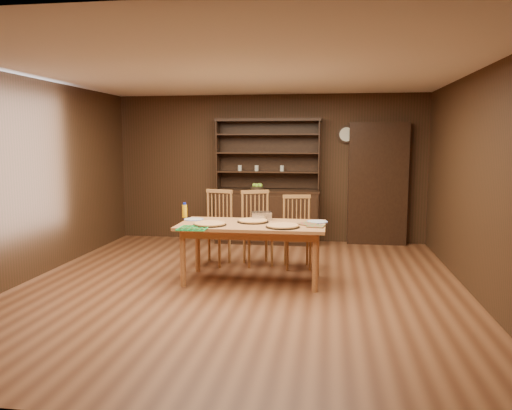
% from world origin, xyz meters
% --- Properties ---
extents(floor, '(6.00, 6.00, 0.00)m').
position_xyz_m(floor, '(0.00, 0.00, 0.00)').
color(floor, brown).
rests_on(floor, ground).
extents(room_shell, '(6.00, 6.00, 6.00)m').
position_xyz_m(room_shell, '(0.00, 0.00, 1.58)').
color(room_shell, white).
rests_on(room_shell, floor).
extents(china_hutch, '(1.84, 0.52, 2.17)m').
position_xyz_m(china_hutch, '(-0.00, 2.75, 0.60)').
color(china_hutch, black).
rests_on(china_hutch, floor).
extents(doorway, '(1.00, 0.18, 2.10)m').
position_xyz_m(doorway, '(1.90, 2.90, 1.05)').
color(doorway, black).
rests_on(doorway, floor).
extents(wall_clock, '(0.30, 0.05, 0.30)m').
position_xyz_m(wall_clock, '(1.35, 2.96, 1.90)').
color(wall_clock, black).
rests_on(wall_clock, room_shell).
extents(dining_table, '(1.84, 0.92, 0.75)m').
position_xyz_m(dining_table, '(0.11, 0.28, 0.67)').
color(dining_table, '#C27F43').
rests_on(dining_table, floor).
extents(chair_left, '(0.54, 0.52, 1.08)m').
position_xyz_m(chair_left, '(-0.55, 1.14, 0.57)').
color(chair_left, '#AE753B').
rests_on(chair_left, floor).
extents(chair_center, '(0.57, 0.55, 1.07)m').
position_xyz_m(chair_center, '(0.04, 1.21, 0.57)').
color(chair_center, '#AE753B').
rests_on(chair_center, floor).
extents(chair_right, '(0.49, 0.47, 1.02)m').
position_xyz_m(chair_right, '(0.63, 1.12, 0.54)').
color(chair_right, '#AE753B').
rests_on(chair_right, floor).
extents(pizza_left, '(0.42, 0.42, 0.04)m').
position_xyz_m(pizza_left, '(-0.39, 0.08, 0.77)').
color(pizza_left, black).
rests_on(pizza_left, dining_table).
extents(pizza_right, '(0.42, 0.42, 0.04)m').
position_xyz_m(pizza_right, '(0.52, 0.06, 0.77)').
color(pizza_right, black).
rests_on(pizza_right, dining_table).
extents(pizza_center, '(0.41, 0.41, 0.04)m').
position_xyz_m(pizza_center, '(0.11, 0.39, 0.77)').
color(pizza_center, black).
rests_on(pizza_center, dining_table).
extents(cooling_rack, '(0.35, 0.35, 0.02)m').
position_xyz_m(cooling_rack, '(-0.53, -0.19, 0.76)').
color(cooling_rack, green).
rests_on(cooling_rack, dining_table).
extents(plate_left, '(0.26, 0.26, 0.02)m').
position_xyz_m(plate_left, '(-0.69, 0.45, 0.76)').
color(plate_left, silver).
rests_on(plate_left, dining_table).
extents(plate_right, '(0.27, 0.27, 0.02)m').
position_xyz_m(plate_right, '(0.93, 0.49, 0.76)').
color(plate_right, silver).
rests_on(plate_right, dining_table).
extents(foil_dish, '(0.30, 0.25, 0.10)m').
position_xyz_m(foil_dish, '(0.19, 0.61, 0.80)').
color(foil_dish, silver).
rests_on(foil_dish, dining_table).
extents(juice_bottle, '(0.07, 0.07, 0.20)m').
position_xyz_m(juice_bottle, '(-0.88, 0.65, 0.84)').
color(juice_bottle, '#FFAF0D').
rests_on(juice_bottle, dining_table).
extents(pot_holder_a, '(0.23, 0.23, 0.01)m').
position_xyz_m(pot_holder_a, '(0.92, 0.15, 0.76)').
color(pot_holder_a, maroon).
rests_on(pot_holder_a, dining_table).
extents(pot_holder_b, '(0.30, 0.30, 0.02)m').
position_xyz_m(pot_holder_b, '(0.81, 0.30, 0.76)').
color(pot_holder_b, maroon).
rests_on(pot_holder_b, dining_table).
extents(fruit_bowl, '(0.25, 0.25, 0.12)m').
position_xyz_m(fruit_bowl, '(-0.17, 2.69, 0.99)').
color(fruit_bowl, black).
rests_on(fruit_bowl, china_hutch).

